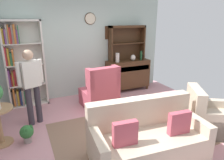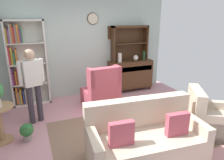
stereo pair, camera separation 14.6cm
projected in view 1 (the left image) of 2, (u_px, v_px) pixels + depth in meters
name	position (u px, v px, depth m)	size (l,w,h in m)	color
ground_plane	(112.00, 128.00, 4.11)	(5.40, 4.60, 0.02)	#C68C93
wall_back	(80.00, 45.00, 5.54)	(5.00, 0.09, 2.80)	#ADC1B7
area_rug	(127.00, 133.00, 3.93)	(2.82, 1.98, 0.01)	#846651
bookshelf	(22.00, 65.00, 4.89)	(0.90, 0.30, 2.10)	silver
sideboard	(128.00, 74.00, 6.12)	(1.30, 0.45, 0.92)	#422816
sideboard_hutch	(127.00, 38.00, 5.90)	(1.10, 0.26, 1.00)	#422816
vase_tall	(117.00, 58.00, 5.73)	(0.11, 0.11, 0.26)	beige
vase_round	(133.00, 58.00, 5.96)	(0.15, 0.15, 0.17)	beige
bottle_wine	(141.00, 55.00, 6.03)	(0.07, 0.07, 0.27)	#194223
couch_floral	(147.00, 138.00, 3.21)	(1.87, 1.01, 0.90)	beige
armchair_floral	(207.00, 118.00, 3.91)	(1.06, 1.05, 0.88)	beige
wingback_chair	(100.00, 92.00, 4.96)	(0.85, 0.87, 1.05)	#B74C5B
potted_plant_small	(27.00, 133.00, 3.59)	(0.24, 0.24, 0.33)	gray
person_reading	(31.00, 82.00, 4.04)	(0.52, 0.30, 1.56)	#38333D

